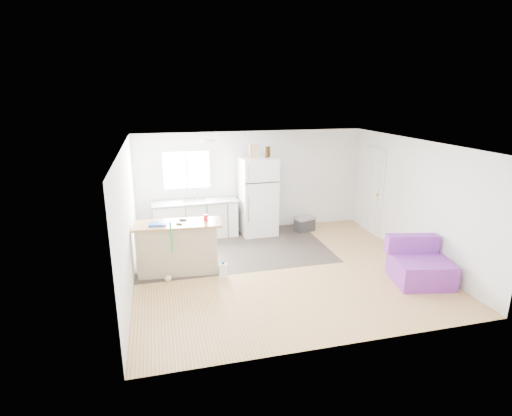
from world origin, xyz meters
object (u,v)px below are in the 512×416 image
at_px(cooler, 304,224).
at_px(bottle_left, 267,152).
at_px(mop, 169,268).
at_px(purple_seat, 419,266).
at_px(peninsula, 178,247).
at_px(cardboard_box, 254,151).
at_px(kitchen_cabinets, 196,219).
at_px(bottle_right, 269,152).
at_px(cleaner_jug, 223,270).
at_px(red_cup, 206,218).
at_px(blue_tray, 158,224).
at_px(refrigerator, 258,196).

bearing_deg(cooler, bottle_left, 155.69).
bearing_deg(mop, purple_seat, -9.51).
height_order(peninsula, bottle_left, bottle_left).
relative_size(peninsula, cardboard_box, 5.41).
relative_size(kitchen_cabinets, mop, 1.74).
bearing_deg(purple_seat, kitchen_cabinets, 149.92).
bearing_deg(purple_seat, bottle_right, 133.15).
relative_size(cleaner_jug, bottle_right, 1.21).
relative_size(peninsula, bottle_right, 6.49).
height_order(kitchen_cabinets, bottle_right, bottle_right).
xyz_separation_m(cooler, cardboard_box, (-1.25, 0.11, 1.80)).
bearing_deg(mop, red_cup, 29.20).
height_order(peninsula, purple_seat, peninsula).
relative_size(kitchen_cabinets, purple_seat, 1.79).
distance_m(peninsula, purple_seat, 4.41).
relative_size(kitchen_cabinets, cardboard_box, 6.58).
xyz_separation_m(kitchen_cabinets, cooler, (2.62, -0.23, -0.26)).
xyz_separation_m(blue_tray, bottle_left, (2.52, 1.73, 0.97)).
bearing_deg(cleaner_jug, cooler, 47.44).
height_order(refrigerator, red_cup, refrigerator).
xyz_separation_m(peninsula, cardboard_box, (1.88, 1.72, 1.49)).
xyz_separation_m(kitchen_cabinets, bottle_right, (1.72, -0.11, 1.51)).
bearing_deg(bottle_right, bottle_left, -156.95).
height_order(purple_seat, mop, mop).
xyz_separation_m(peninsula, cooler, (3.14, 1.61, -0.31)).
bearing_deg(bottle_left, red_cup, -134.25).
bearing_deg(bottle_left, purple_seat, -57.73).
distance_m(refrigerator, cooler, 1.37).
bearing_deg(purple_seat, mop, 177.45).
height_order(kitchen_cabinets, red_cup, kitchen_cabinets).
height_order(bottle_left, bottle_right, same).
distance_m(refrigerator, cardboard_box, 1.07).
bearing_deg(bottle_right, kitchen_cabinets, 176.20).
distance_m(peninsula, cooler, 3.54).
bearing_deg(cardboard_box, red_cup, -128.12).
relative_size(kitchen_cabinets, refrigerator, 1.08).
distance_m(kitchen_cabinets, cooler, 2.64).
bearing_deg(blue_tray, cardboard_box, 38.32).
relative_size(purple_seat, cleaner_jug, 3.64).
xyz_separation_m(refrigerator, cooler, (1.14, -0.13, -0.73)).
height_order(cooler, bottle_right, bottle_right).
xyz_separation_m(cooler, mop, (-3.31, -1.93, 0.05)).
relative_size(kitchen_cabinets, blue_tray, 6.58).
bearing_deg(purple_seat, cleaner_jug, 175.12).
height_order(refrigerator, blue_tray, refrigerator).
xyz_separation_m(mop, bottle_left, (2.37, 2.02, 1.73)).
height_order(purple_seat, cleaner_jug, purple_seat).
relative_size(red_cup, blue_tray, 0.40).
relative_size(mop, bottle_right, 4.54).
height_order(purple_seat, blue_tray, blue_tray).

